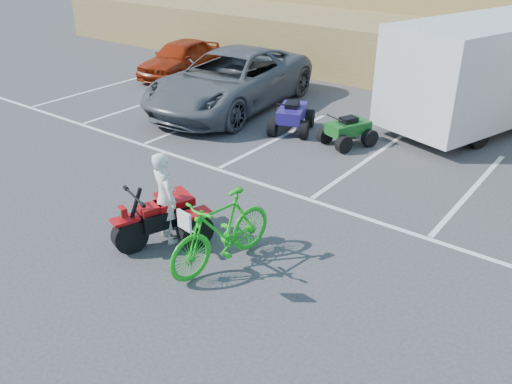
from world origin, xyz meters
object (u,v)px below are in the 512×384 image
Objects in this scene: quad_atv_blue at (291,131)px; quad_atv_green at (347,144)px; red_trike_atv at (161,241)px; rider at (165,197)px; green_dirt_bike at (222,231)px; red_car at (180,58)px; grey_pickup at (230,80)px; cargo_trailer at (488,70)px.

quad_atv_green is at bearing -21.43° from quad_atv_blue.
red_trike_atv is 0.97× the size of rider.
red_trike_atv is at bearing -71.73° from quad_atv_green.
green_dirt_bike is 13.27m from red_car.
grey_pickup is (-4.19, 7.18, 0.91)m from red_trike_atv.
grey_pickup reaches higher than red_trike_atv.
red_car is at bearing -174.29° from quad_atv_green.
red_car is at bearing 151.58° from red_trike_atv.
green_dirt_bike reaches higher than quad_atv_green.
rider reaches higher than quad_atv_green.
grey_pickup is 7.71m from cargo_trailer.
grey_pickup is 4.58m from red_car.
red_trike_atv is 0.91m from rider.
red_trike_atv is 1.31× the size of quad_atv_green.
green_dirt_bike is 7.03m from quad_atv_blue.
rider is 6.52m from quad_atv_green.
rider is (0.05, 0.14, 0.90)m from red_trike_atv.
red_car is 11.22m from cargo_trailer.
cargo_trailer is at bearing 80.43° from quad_atv_green.
red_car is 7.45m from quad_atv_blue.
grey_pickup is at bearing 139.46° from red_trike_atv.
rider is at bearing 90.00° from red_trike_atv.
red_trike_atv is 0.43× the size of red_car.
red_trike_atv reaches higher than quad_atv_blue.
red_trike_atv is 1.59m from green_dirt_bike.
cargo_trailer is (1.34, 10.28, 0.97)m from green_dirt_bike.
quad_atv_blue is (-1.38, 6.55, 0.00)m from red_trike_atv.
red_car reaches higher than quad_atv_blue.
rider reaches higher than quad_atv_blue.
rider reaches higher than green_dirt_bike.
green_dirt_bike is at bearing 24.78° from red_trike_atv.
grey_pickup is 1.61× the size of red_car.
quad_atv_blue is at bearing -119.26° from cargo_trailer.
red_car is at bearing 148.81° from grey_pickup.
rider is 12.29m from red_car.
grey_pickup is 3.02m from quad_atv_blue.
green_dirt_bike is at bearing -57.46° from grey_pickup.
quad_atv_blue is (-1.43, 6.41, -0.90)m from rider.
red_car is 2.71× the size of quad_atv_blue.
cargo_trailer reaches higher than green_dirt_bike.
cargo_trailer is 4.70× the size of quad_atv_blue.
red_trike_atv is 10.91m from cargo_trailer.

